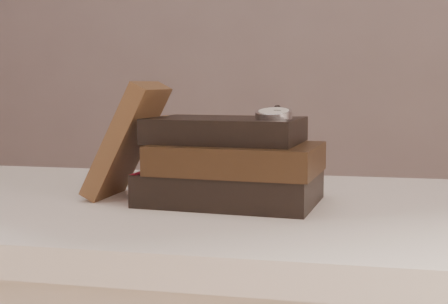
# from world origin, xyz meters

# --- Properties ---
(table) EXTENTS (1.00, 0.60, 0.75)m
(table) POSITION_xyz_m (0.00, 0.35, 0.66)
(table) COLOR white
(table) RESTS_ON ground
(book_stack) EXTENTS (0.27, 0.20, 0.13)m
(book_stack) POSITION_xyz_m (0.09, 0.34, 0.81)
(book_stack) COLOR black
(book_stack) RESTS_ON table
(journal) EXTENTS (0.11, 0.12, 0.18)m
(journal) POSITION_xyz_m (-0.08, 0.35, 0.84)
(journal) COLOR #3E2818
(journal) RESTS_ON table
(pocket_watch) EXTENTS (0.06, 0.16, 0.02)m
(pocket_watch) POSITION_xyz_m (0.15, 0.33, 0.88)
(pocket_watch) COLOR silver
(pocket_watch) RESTS_ON book_stack
(eyeglasses) EXTENTS (0.11, 0.13, 0.05)m
(eyeglasses) POSITION_xyz_m (0.01, 0.44, 0.82)
(eyeglasses) COLOR silver
(eyeglasses) RESTS_ON book_stack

